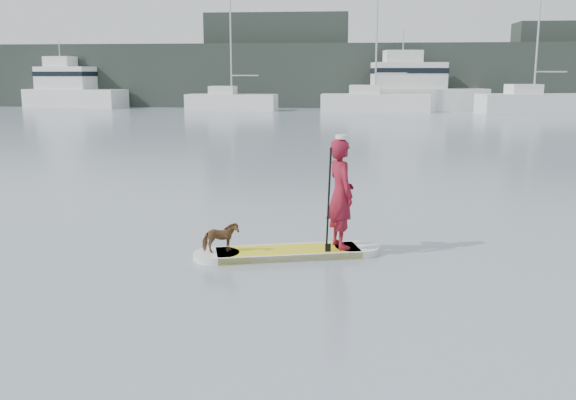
# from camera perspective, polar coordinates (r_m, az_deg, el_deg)

# --- Properties ---
(ground) EXTENTS (140.00, 140.00, 0.00)m
(ground) POSITION_cam_1_polar(r_m,az_deg,el_deg) (11.82, 18.43, -4.84)
(ground) COLOR slate
(ground) RESTS_ON ground
(paddleboard) EXTENTS (3.22, 1.44, 0.12)m
(paddleboard) POSITION_cam_1_polar(r_m,az_deg,el_deg) (11.28, -0.00, -4.69)
(paddleboard) COLOR yellow
(paddleboard) RESTS_ON ground
(paddler) EXTENTS (0.70, 0.82, 1.92)m
(paddler) POSITION_cam_1_polar(r_m,az_deg,el_deg) (11.23, 4.72, 0.55)
(paddler) COLOR maroon
(paddler) RESTS_ON paddleboard
(white_cap) EXTENTS (0.22, 0.22, 0.07)m
(white_cap) POSITION_cam_1_polar(r_m,az_deg,el_deg) (11.09, 4.80, 5.62)
(white_cap) COLOR silver
(white_cap) RESTS_ON paddler
(dog) EXTENTS (0.67, 0.51, 0.52)m
(dog) POSITION_cam_1_polar(r_m,az_deg,el_deg) (11.08, -6.02, -3.35)
(dog) COLOR #54361C
(dog) RESTS_ON paddleboard
(paddle) EXTENTS (0.11, 0.30, 2.00)m
(paddle) POSITION_cam_1_polar(r_m,az_deg,el_deg) (10.98, 3.61, -1.19)
(paddle) COLOR black
(paddle) RESTS_ON ground
(sailboat_c) EXTENTS (8.02, 3.06, 11.32)m
(sailboat_c) POSITION_cam_1_polar(r_m,az_deg,el_deg) (57.34, -5.09, 8.77)
(sailboat_c) COLOR white
(sailboat_c) RESTS_ON ground
(sailboat_d) EXTENTS (9.09, 3.05, 13.28)m
(sailboat_d) POSITION_cam_1_polar(r_m,az_deg,el_deg) (55.18, 7.66, 8.74)
(sailboat_d) COLOR white
(sailboat_d) RESTS_ON ground
(sailboat_e) EXTENTS (9.28, 4.38, 12.93)m
(sailboat_e) POSITION_cam_1_polar(r_m,az_deg,el_deg) (56.96, 20.89, 8.17)
(sailboat_e) COLOR white
(sailboat_e) RESTS_ON ground
(motor_yacht_a) EXTENTS (11.87, 5.18, 6.88)m
(motor_yacht_a) POSITION_cam_1_polar(r_m,az_deg,el_deg) (59.05, 11.24, 9.74)
(motor_yacht_a) COLOR white
(motor_yacht_a) RESTS_ON ground
(motor_yacht_b) EXTENTS (10.04, 4.89, 6.35)m
(motor_yacht_b) POSITION_cam_1_polar(r_m,az_deg,el_deg) (65.79, -18.72, 9.36)
(motor_yacht_b) COLOR white
(motor_yacht_b) RESTS_ON ground
(shore_mass) EXTENTS (90.00, 6.00, 6.00)m
(shore_mass) POSITION_cam_1_polar(r_m,az_deg,el_deg) (64.13, 8.02, 10.88)
(shore_mass) COLOR #212925
(shore_mass) RESTS_ON ground
(shore_building_west) EXTENTS (14.00, 4.00, 9.00)m
(shore_building_west) POSITION_cam_1_polar(r_m,az_deg,el_deg) (65.50, -0.96, 12.30)
(shore_building_west) COLOR #212925
(shore_building_west) RESTS_ON ground
(shore_building_east) EXTENTS (10.00, 4.00, 8.00)m
(shore_building_east) POSITION_cam_1_polar(r_m,az_deg,el_deg) (68.29, 23.56, 10.93)
(shore_building_east) COLOR #212925
(shore_building_east) RESTS_ON ground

